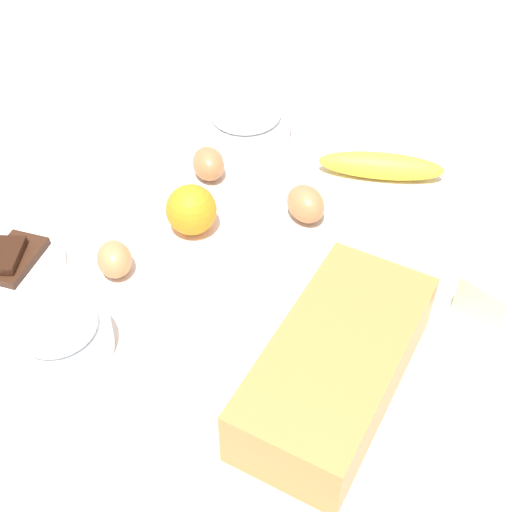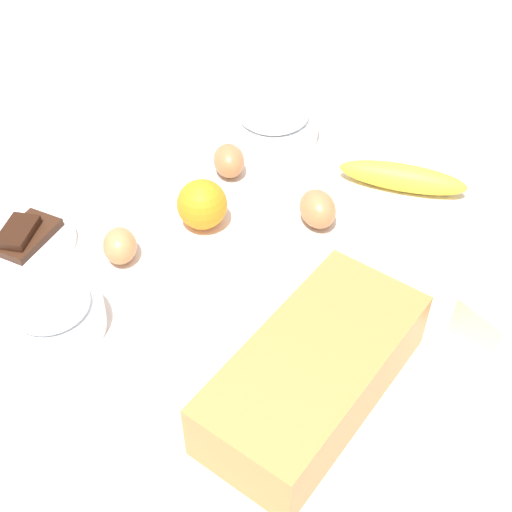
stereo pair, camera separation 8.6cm
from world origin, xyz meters
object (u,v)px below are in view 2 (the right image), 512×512
(sugar_bowl, at_px, (53,313))
(egg_beside_bowl, at_px, (120,246))
(loaf_pan, at_px, (314,372))
(egg_loose, at_px, (229,161))
(orange_fruit, at_px, (202,204))
(egg_near_butter, at_px, (318,209))
(butter_block, at_px, (499,314))
(chocolate_plate, at_px, (27,239))
(banana, at_px, (403,177))
(flour_bowl, at_px, (273,122))

(sugar_bowl, distance_m, egg_beside_bowl, 0.14)
(loaf_pan, distance_m, egg_loose, 0.42)
(sugar_bowl, relative_size, orange_fruit, 1.72)
(sugar_bowl, height_order, egg_near_butter, sugar_bowl)
(butter_block, relative_size, chocolate_plate, 0.69)
(butter_block, bearing_deg, loaf_pan, -36.28)
(loaf_pan, relative_size, butter_block, 3.23)
(chocolate_plate, bearing_deg, orange_fruit, 131.99)
(banana, bearing_deg, orange_fruit, -43.11)
(flour_bowl, distance_m, egg_loose, 0.12)
(banana, xyz_separation_m, egg_loose, (0.10, -0.24, 0.00))
(flour_bowl, xyz_separation_m, egg_beside_bowl, (0.35, -0.03, -0.01))
(orange_fruit, bearing_deg, flour_bowl, -174.20)
(flour_bowl, relative_size, butter_block, 1.61)
(flour_bowl, bearing_deg, egg_near_butter, 47.06)
(banana, bearing_deg, loaf_pan, 8.65)
(sugar_bowl, bearing_deg, flour_bowl, 177.83)
(egg_beside_bowl, bearing_deg, sugar_bowl, 4.83)
(egg_near_butter, bearing_deg, flour_bowl, -132.94)
(egg_near_butter, distance_m, egg_loose, 0.17)
(orange_fruit, bearing_deg, chocolate_plate, -48.01)
(butter_block, bearing_deg, egg_loose, -102.03)
(loaf_pan, height_order, sugar_bowl, loaf_pan)
(flour_bowl, relative_size, egg_loose, 2.34)
(egg_near_butter, bearing_deg, orange_fruit, -57.38)
(orange_fruit, xyz_separation_m, egg_loose, (-0.12, -0.03, -0.01))
(flour_bowl, bearing_deg, orange_fruit, 5.80)
(sugar_bowl, height_order, orange_fruit, orange_fruit)
(banana, distance_m, egg_beside_bowl, 0.43)
(flour_bowl, relative_size, chocolate_plate, 1.12)
(loaf_pan, height_order, egg_loose, loaf_pan)
(sugar_bowl, distance_m, butter_block, 0.53)
(egg_near_butter, distance_m, chocolate_plate, 0.40)
(sugar_bowl, xyz_separation_m, orange_fruit, (-0.25, 0.04, 0.01))
(banana, relative_size, orange_fruit, 2.68)
(egg_beside_bowl, bearing_deg, banana, 142.16)
(sugar_bowl, distance_m, chocolate_plate, 0.17)
(chocolate_plate, bearing_deg, egg_loose, 152.18)
(banana, relative_size, butter_block, 2.11)
(orange_fruit, height_order, egg_beside_bowl, orange_fruit)
(flour_bowl, height_order, chocolate_plate, flour_bowl)
(sugar_bowl, relative_size, chocolate_plate, 0.94)
(sugar_bowl, relative_size, banana, 0.64)
(sugar_bowl, xyz_separation_m, banana, (-0.47, 0.25, -0.01))
(sugar_bowl, bearing_deg, butter_block, 121.13)
(butter_block, distance_m, egg_loose, 0.45)
(banana, relative_size, egg_near_butter, 2.90)
(chocolate_plate, bearing_deg, egg_near_butter, 128.25)
(sugar_bowl, relative_size, egg_loose, 1.96)
(banana, distance_m, egg_loose, 0.26)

